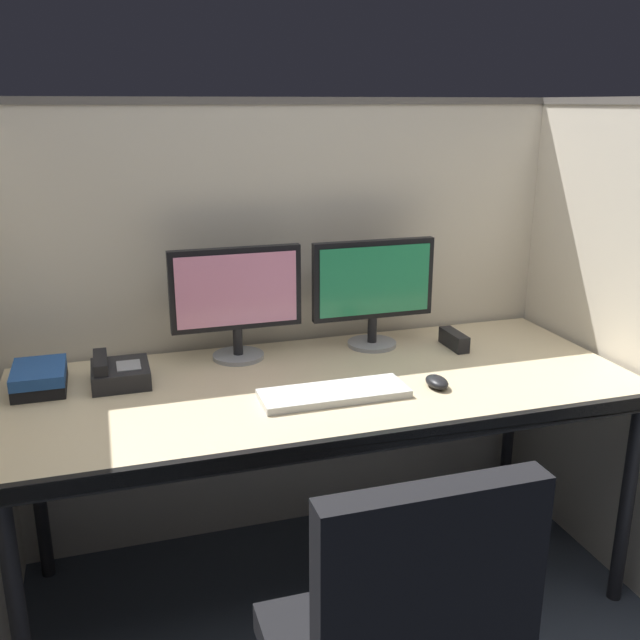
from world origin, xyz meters
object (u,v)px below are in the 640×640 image
(monitor_right, at_px, (373,286))
(red_stapler, at_px, (454,340))
(monitor_left, at_px, (236,296))
(keyboard_main, at_px, (334,393))
(book_stack, at_px, (39,378))
(computer_mouse, at_px, (437,382))
(desk_phone, at_px, (119,373))
(desk, at_px, (326,397))

(monitor_right, bearing_deg, red_stapler, -20.85)
(red_stapler, bearing_deg, monitor_left, 171.11)
(keyboard_main, xyz_separation_m, book_stack, (-0.81, 0.31, 0.02))
(computer_mouse, bearing_deg, book_stack, 163.50)
(monitor_left, distance_m, monitor_right, 0.47)
(monitor_right, xyz_separation_m, desk_phone, (-0.86, -0.10, -0.18))
(keyboard_main, distance_m, red_stapler, 0.61)
(desk, bearing_deg, desk_phone, 163.50)
(keyboard_main, distance_m, desk_phone, 0.66)
(monitor_left, height_order, red_stapler, monitor_left)
(monitor_left, relative_size, keyboard_main, 1.00)
(desk, xyz_separation_m, monitor_left, (-0.21, 0.29, 0.27))
(monitor_right, xyz_separation_m, keyboard_main, (-0.27, -0.39, -0.20))
(monitor_left, bearing_deg, desk, -53.52)
(monitor_left, bearing_deg, red_stapler, -8.89)
(desk, relative_size, keyboard_main, 4.42)
(keyboard_main, relative_size, red_stapler, 2.87)
(monitor_right, distance_m, book_stack, 1.10)
(monitor_right, xyz_separation_m, book_stack, (-1.09, -0.08, -0.18))
(desk, height_order, book_stack, book_stack)
(desk, bearing_deg, monitor_left, 126.48)
(desk, distance_m, desk_phone, 0.63)
(computer_mouse, distance_m, book_stack, 1.18)
(monitor_right, bearing_deg, book_stack, -175.92)
(red_stapler, distance_m, desk_phone, 1.13)
(monitor_left, relative_size, book_stack, 1.98)
(keyboard_main, relative_size, desk_phone, 2.26)
(desk, relative_size, desk_phone, 10.00)
(desk_phone, height_order, book_stack, desk_phone)
(monitor_left, bearing_deg, monitor_right, -1.73)
(keyboard_main, bearing_deg, desk, 83.41)
(monitor_left, height_order, computer_mouse, monitor_left)
(monitor_right, xyz_separation_m, computer_mouse, (0.05, -0.41, -0.20))
(monitor_left, bearing_deg, book_stack, -171.50)
(desk, distance_m, keyboard_main, 0.13)
(desk, height_order, computer_mouse, computer_mouse)
(red_stapler, xyz_separation_m, book_stack, (-1.35, 0.02, 0.01))
(monitor_right, relative_size, book_stack, 1.98)
(desk, bearing_deg, monitor_right, 46.92)
(monitor_left, distance_m, computer_mouse, 0.70)
(desk, bearing_deg, computer_mouse, -24.29)
(computer_mouse, bearing_deg, desk, 155.71)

